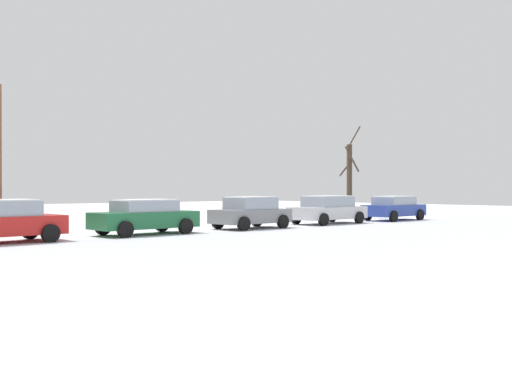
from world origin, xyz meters
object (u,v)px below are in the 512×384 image
(parked_car_green, at_px, (145,216))
(parked_car_silver, at_px, (328,209))
(parked_car_blue, at_px, (394,208))
(parked_car_red, at_px, (4,221))
(parked_car_gray, at_px, (251,212))

(parked_car_green, relative_size, parked_car_silver, 0.95)
(parked_car_green, bearing_deg, parked_car_blue, -0.45)
(parked_car_red, relative_size, parked_car_silver, 0.86)
(parked_car_gray, xyz_separation_m, parked_car_silver, (5.57, 0.19, 0.01))
(parked_car_gray, xyz_separation_m, parked_car_blue, (11.15, -0.03, -0.02))
(parked_car_red, xyz_separation_m, parked_car_gray, (11.15, 0.02, 0.00))
(parked_car_red, xyz_separation_m, parked_car_silver, (16.72, 0.22, 0.01))
(parked_car_blue, bearing_deg, parked_car_green, 179.55)
(parked_car_green, bearing_deg, parked_car_gray, -1.04)
(parked_car_green, distance_m, parked_car_gray, 5.57)
(parked_car_red, bearing_deg, parked_car_gray, 0.12)
(parked_car_red, height_order, parked_car_silver, parked_car_silver)
(parked_car_blue, bearing_deg, parked_car_red, 179.99)
(parked_car_blue, bearing_deg, parked_car_gray, 179.85)
(parked_car_blue, bearing_deg, parked_car_silver, 177.73)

